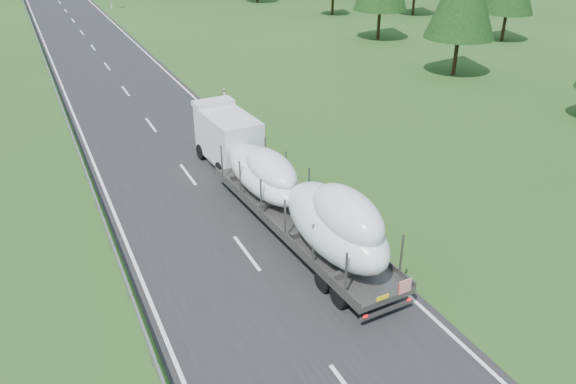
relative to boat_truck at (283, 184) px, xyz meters
name	(u,v)px	position (x,y,z in m)	size (l,w,h in m)	color
boat_truck	(283,184)	(0.00, 0.00, 0.00)	(3.35, 18.36, 4.06)	silver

